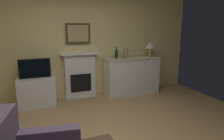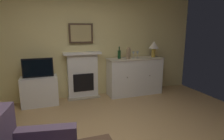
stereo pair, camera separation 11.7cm
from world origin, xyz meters
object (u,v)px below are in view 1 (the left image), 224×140
tv_cabinet (37,92)px  tv_set (35,68)px  table_lamp (150,46)px  wine_bottle (116,54)px  sideboard_cabinet (132,76)px  framed_picture (78,33)px  wine_glass_left (131,53)px  vase_decorative (126,53)px  fireplace_unit (80,75)px  wine_glass_center (135,53)px

tv_cabinet → tv_set: tv_set is taller
table_lamp → wine_bottle: 0.94m
tv_set → sideboard_cabinet: bearing=0.2°
sideboard_cabinet → tv_set: tv_set is taller
framed_picture → tv_set: framed_picture is taller
wine_glass_left → tv_set: size_ratio=0.27×
wine_glass_left → vase_decorative: (-0.14, -0.01, 0.02)m
fireplace_unit → sideboard_cabinet: 1.29m
fireplace_unit → wine_glass_center: bearing=-9.4°
vase_decorative → tv_set: size_ratio=0.45×
framed_picture → wine_bottle: framed_picture is taller
fireplace_unit → tv_cabinet: 1.02m
table_lamp → vase_decorative: 0.73m
fireplace_unit → tv_set: bearing=-169.2°
wine_bottle → tv_cabinet: wine_bottle is taller
framed_picture → sideboard_cabinet: 1.68m
framed_picture → tv_cabinet: size_ratio=0.73×
fireplace_unit → wine_glass_left: bearing=-10.4°
sideboard_cabinet → wine_bottle: size_ratio=4.78×
wine_glass_center → vase_decorative: (-0.25, -0.01, 0.02)m
framed_picture → wine_bottle: size_ratio=1.90×
fireplace_unit → wine_bottle: size_ratio=3.79×
framed_picture → tv_cabinet: framed_picture is taller
framed_picture → tv_set: (-0.98, -0.23, -0.70)m
wine_glass_center → sideboard_cabinet: bearing=134.9°
wine_glass_center → wine_bottle: bearing=170.7°
framed_picture → sideboard_cabinet: bearing=-9.9°
sideboard_cabinet → table_lamp: bearing=0.0°
wine_glass_center → wine_glass_left: bearing=-178.9°
sideboard_cabinet → tv_set: (-2.25, -0.01, 0.37)m
wine_glass_center → tv_set: 2.31m
fireplace_unit → tv_set: (-0.98, -0.19, 0.28)m
vase_decorative → wine_glass_center: bearing=1.8°
table_lamp → tv_set: size_ratio=0.65×
wine_glass_center → tv_cabinet: wine_glass_center is taller
framed_picture → table_lamp: 1.84m
fireplace_unit → framed_picture: bearing=90.0°
wine_bottle → wine_glass_center: wine_bottle is taller
fireplace_unit → table_lamp: size_ratio=2.75×
table_lamp → wine_bottle: size_ratio=1.38×
framed_picture → vase_decorative: bearing=-14.2°
tv_cabinet → tv_set: size_ratio=1.21×
tv_set → vase_decorative: bearing=-1.2°
tv_cabinet → tv_set: bearing=-90.0°
framed_picture → tv_set: 1.22m
tv_cabinet → framed_picture: bearing=12.0°
framed_picture → wine_bottle: 1.02m
wine_glass_left → wine_glass_center: same height
wine_bottle → wine_glass_left: size_ratio=1.76×
table_lamp → tv_cabinet: size_ratio=0.53×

